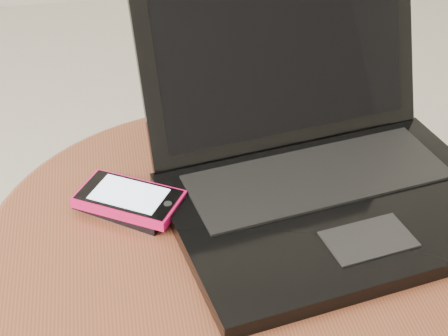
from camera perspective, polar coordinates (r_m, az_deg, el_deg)
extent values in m
cylinder|color=brown|center=(0.83, 0.44, -5.99)|extent=(0.57, 0.57, 0.03)
torus|color=brown|center=(0.83, 0.44, -5.99)|extent=(0.59, 0.59, 0.03)
cube|color=black|center=(0.84, 9.41, -3.39)|extent=(0.44, 0.34, 0.02)
cube|color=black|center=(0.88, 7.81, -0.70)|extent=(0.34, 0.18, 0.00)
cube|color=black|center=(0.79, 11.91, -5.79)|extent=(0.11, 0.08, 0.00)
cube|color=black|center=(0.91, 4.92, 9.30)|extent=(0.39, 0.15, 0.23)
cube|color=black|center=(0.90, 5.06, 9.26)|extent=(0.35, 0.12, 0.19)
cube|color=black|center=(0.86, -8.16, -3.01)|extent=(0.13, 0.12, 0.01)
cube|color=#B40059|center=(0.88, -11.13, -1.73)|extent=(0.04, 0.05, 0.00)
cube|color=#DB1157|center=(0.85, -7.86, -2.57)|extent=(0.14, 0.12, 0.01)
cube|color=black|center=(0.84, -7.90, -2.19)|extent=(0.13, 0.11, 0.00)
cube|color=silver|center=(0.84, -7.90, -2.14)|extent=(0.10, 0.09, 0.00)
cylinder|color=black|center=(0.82, -4.68, -2.96)|extent=(0.01, 0.01, 0.00)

